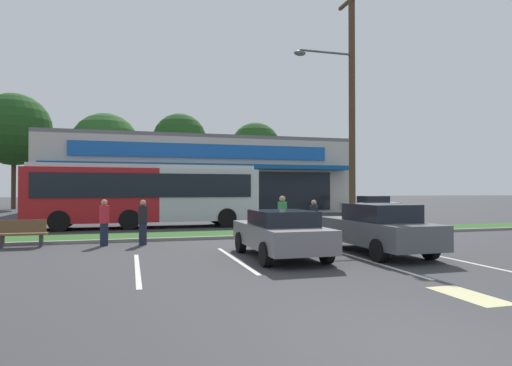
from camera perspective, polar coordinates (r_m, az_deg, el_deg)
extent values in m
plane|color=#38383A|center=(6.03, 22.81, -19.94)|extent=(240.00, 240.00, 0.00)
cube|color=#2D5B23|center=(18.88, -5.08, -6.68)|extent=(56.00, 2.20, 0.12)
cube|color=gray|center=(17.69, -4.33, -7.08)|extent=(56.00, 0.24, 0.12)
cube|color=silver|center=(11.55, -15.16, -10.67)|extent=(0.12, 4.80, 0.01)
cube|color=silver|center=(12.59, -2.69, -9.88)|extent=(0.12, 4.80, 0.01)
cube|color=silver|center=(12.46, 15.16, -9.94)|extent=(0.12, 4.80, 0.01)
cube|color=silver|center=(13.78, 24.30, -9.01)|extent=(0.12, 4.80, 0.01)
cube|color=beige|center=(9.32, 25.91, -12.99)|extent=(0.70, 1.60, 0.01)
cube|color=#BCB7AD|center=(41.84, -8.07, 0.65)|extent=(25.59, 13.76, 6.15)
cube|color=black|center=(34.98, -6.51, -1.07)|extent=(21.49, 0.08, 3.20)
cube|color=#0F4C8C|center=(34.38, -6.33, 2.20)|extent=(24.05, 1.40, 0.35)
cube|color=#1959AD|center=(35.08, -6.49, 4.15)|extent=(20.47, 0.16, 1.11)
cube|color=slate|center=(42.05, -8.06, 5.04)|extent=(25.59, 13.76, 0.30)
cylinder|color=#473323|center=(50.67, -28.98, 0.03)|extent=(0.44, 0.44, 5.33)
sphere|color=#1E4719|center=(51.03, -28.94, 6.11)|extent=(7.31, 7.31, 7.31)
cylinder|color=#473323|center=(48.81, -19.04, -0.95)|extent=(0.44, 0.44, 3.71)
sphere|color=#23511E|center=(49.01, -19.01, 4.39)|extent=(7.21, 7.21, 7.21)
cylinder|color=#473323|center=(50.03, -9.91, -0.09)|extent=(0.44, 0.44, 5.28)
sphere|color=#1E4719|center=(50.33, -9.89, 5.49)|extent=(6.01, 6.01, 6.01)
cylinder|color=#473323|center=(50.97, -0.07, -0.46)|extent=(0.44, 0.44, 4.66)
sphere|color=#1E4719|center=(51.20, -0.07, 4.60)|extent=(5.84, 5.84, 5.84)
cylinder|color=#4C3826|center=(21.15, 12.37, 9.41)|extent=(0.30, 0.30, 11.48)
cylinder|color=#59595B|center=(21.18, 9.12, 16.43)|extent=(2.60, 0.10, 0.10)
ellipsoid|color=#59595B|center=(20.64, 5.71, 16.45)|extent=(0.56, 0.32, 0.24)
cube|color=#AD191E|center=(23.57, -20.37, -1.48)|extent=(6.37, 2.65, 2.70)
cube|color=silver|center=(23.93, -6.48, -1.52)|extent=(5.22, 2.63, 2.70)
cube|color=silver|center=(23.59, -14.06, 2.02)|extent=(11.08, 2.47, 0.20)
cube|color=black|center=(22.26, -13.90, -0.30)|extent=(10.59, 0.23, 1.19)
cube|color=black|center=(24.53, -0.45, -0.75)|extent=(0.09, 2.17, 1.51)
cylinder|color=black|center=(25.29, -5.04, -4.21)|extent=(1.00, 0.32, 1.00)
cylinder|color=black|center=(23.00, -3.83, -4.54)|extent=(1.00, 0.32, 1.00)
cylinder|color=black|center=(24.75, -16.22, -4.25)|extent=(1.00, 0.32, 1.00)
cylinder|color=black|center=(22.41, -16.15, -4.61)|extent=(1.00, 0.32, 1.00)
cylinder|color=black|center=(24.91, -23.54, -4.19)|extent=(1.00, 0.32, 1.00)
cylinder|color=black|center=(22.59, -24.23, -4.53)|extent=(1.00, 0.32, 1.00)
cube|color=brown|center=(17.15, -28.14, -5.87)|extent=(1.60, 0.45, 0.06)
cube|color=brown|center=(16.93, -28.28, -4.98)|extent=(1.60, 0.06, 0.44)
cube|color=#333338|center=(17.05, -26.14, -6.67)|extent=(0.08, 0.36, 0.45)
cube|color=#333338|center=(17.31, -30.13, -6.55)|extent=(0.08, 0.36, 0.45)
cube|color=slate|center=(12.83, 3.14, -6.86)|extent=(1.78, 4.30, 0.63)
cube|color=black|center=(12.59, 3.46, -4.56)|extent=(1.57, 1.94, 0.42)
cylinder|color=black|center=(13.90, -2.01, -7.70)|extent=(0.22, 0.64, 0.64)
cylinder|color=black|center=(14.40, 4.60, -7.46)|extent=(0.22, 0.64, 0.64)
cylinder|color=black|center=(11.35, 1.29, -9.25)|extent=(0.22, 0.64, 0.64)
cylinder|color=black|center=(11.96, 9.15, -8.81)|extent=(0.22, 0.64, 0.64)
cube|color=#B7B7BC|center=(35.68, 14.69, -2.98)|extent=(4.49, 1.80, 0.64)
cube|color=black|center=(35.78, 15.00, -2.05)|extent=(2.02, 1.58, 0.51)
cylinder|color=black|center=(34.26, 13.42, -3.61)|extent=(0.64, 0.22, 0.64)
cylinder|color=black|center=(35.75, 12.08, -3.50)|extent=(0.64, 0.22, 0.64)
cylinder|color=black|center=(35.70, 17.32, -3.48)|extent=(0.64, 0.22, 0.64)
cylinder|color=black|center=(37.14, 15.87, -3.38)|extent=(0.64, 0.22, 0.64)
cube|color=#515459|center=(14.10, 15.40, -6.14)|extent=(1.74, 4.67, 0.70)
cube|color=black|center=(13.86, 15.90, -3.71)|extent=(1.53, 2.10, 0.52)
cylinder|color=black|center=(15.01, 9.79, -7.18)|extent=(0.22, 0.64, 0.64)
cylinder|color=black|center=(15.80, 15.23, -6.85)|extent=(0.22, 0.64, 0.64)
cylinder|color=black|center=(12.49, 15.63, -8.45)|extent=(0.22, 0.64, 0.64)
cylinder|color=black|center=(13.42, 21.71, -7.89)|extent=(0.22, 0.64, 0.64)
cylinder|color=#1E2338|center=(16.24, -14.49, -6.44)|extent=(0.28, 0.28, 0.78)
cylinder|color=black|center=(16.18, -14.48, -3.98)|extent=(0.32, 0.32, 0.62)
sphere|color=tan|center=(16.17, -14.48, -2.51)|extent=(0.21, 0.21, 0.21)
cylinder|color=#1E2338|center=(16.41, -19.14, -6.35)|extent=(0.28, 0.28, 0.79)
cylinder|color=red|center=(16.36, -19.13, -3.88)|extent=(0.33, 0.33, 0.62)
sphere|color=tan|center=(16.34, -19.12, -2.41)|extent=(0.22, 0.22, 0.22)
cylinder|color=#726651|center=(16.63, 3.45, -6.23)|extent=(0.30, 0.30, 0.84)
cylinder|color=#338C4C|center=(16.57, 3.44, -3.63)|extent=(0.35, 0.35, 0.67)
sphere|color=tan|center=(16.56, 3.44, -2.08)|extent=(0.23, 0.23, 0.23)
cylinder|color=#47423D|center=(17.40, 7.54, -6.12)|extent=(0.27, 0.27, 0.76)
cylinder|color=black|center=(17.35, 7.54, -3.87)|extent=(0.32, 0.32, 0.60)
sphere|color=tan|center=(17.33, 7.54, -2.53)|extent=(0.21, 0.21, 0.21)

